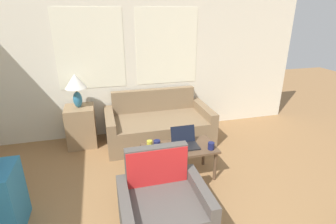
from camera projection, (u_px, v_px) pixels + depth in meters
wall_back at (135, 62)px, 4.57m from camera, size 6.22×0.06×2.60m
couch at (158, 126)px, 4.58m from camera, size 1.78×0.94×0.83m
armchair at (163, 210)px, 2.65m from camera, size 0.86×0.74×0.85m
side_table at (81, 126)px, 4.38m from camera, size 0.46×0.46×0.68m
table_lamp at (76, 84)px, 4.12m from camera, size 0.34×0.34×0.55m
coffee_table at (180, 151)px, 3.50m from camera, size 0.97×0.50×0.45m
laptop at (185, 142)px, 3.51m from camera, size 0.34×0.29×0.24m
cup_navy at (157, 143)px, 3.50m from camera, size 0.09×0.09×0.08m
cup_yellow at (211, 146)px, 3.42m from camera, size 0.08×0.08×0.10m
cup_white at (150, 144)px, 3.47m from camera, size 0.08×0.08×0.10m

